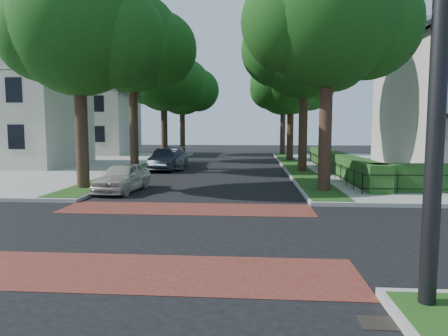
{
  "coord_description": "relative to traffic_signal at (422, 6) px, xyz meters",
  "views": [
    {
      "loc": [
        2.38,
        -10.82,
        2.88
      ],
      "look_at": [
        1.42,
        2.1,
        1.6
      ],
      "focal_mm": 32.0,
      "sensor_mm": 36.0,
      "label": 1
    }
  ],
  "objects": [
    {
      "name": "hedge_main_road",
      "position": [
        2.81,
        19.41,
        -3.96
      ],
      "size": [
        1.0,
        18.0,
        1.2
      ],
      "primitive_type": "cube",
      "color": "#204718",
      "rests_on": "sidewalk_ne"
    },
    {
      "name": "tree_right_mid",
      "position": [
        0.72,
        19.66,
        3.28
      ],
      "size": [
        8.25,
        7.09,
        11.22
      ],
      "color": "black",
      "rests_on": "sidewalk_ne"
    },
    {
      "name": "house_left_near",
      "position": [
        -20.38,
        22.41,
        0.33
      ],
      "size": [
        10.0,
        9.0,
        10.14
      ],
      "color": "beige",
      "rests_on": "sidewalk_nw"
    },
    {
      "name": "traffic_signal",
      "position": [
        0.0,
        0.0,
        0.0
      ],
      "size": [
        2.17,
        2.0,
        8.0
      ],
      "color": "black",
      "rests_on": "sidewalk_se"
    },
    {
      "name": "storm_drain",
      "position": [
        -0.59,
        -0.59,
        -4.7
      ],
      "size": [
        0.65,
        0.45,
        0.01
      ],
      "primitive_type": "cube",
      "color": "black",
      "rests_on": "ground"
    },
    {
      "name": "crosswalk_far",
      "position": [
        -4.89,
        7.61,
        -4.7
      ],
      "size": [
        9.0,
        2.2,
        0.01
      ],
      "primitive_type": "cube",
      "color": "maroon",
      "rests_on": "ground"
    },
    {
      "name": "tree_right_back",
      "position": [
        0.72,
        37.64,
        2.56
      ],
      "size": [
        7.5,
        6.45,
        10.2
      ],
      "color": "black",
      "rests_on": "sidewalk_ne"
    },
    {
      "name": "tree_left_near",
      "position": [
        -10.28,
        11.64,
        2.56
      ],
      "size": [
        7.5,
        6.45,
        10.2
      ],
      "color": "black",
      "rests_on": "sidewalk_nw"
    },
    {
      "name": "tree_left_mid",
      "position": [
        -10.28,
        19.66,
        3.64
      ],
      "size": [
        8.0,
        6.88,
        11.48
      ],
      "color": "black",
      "rests_on": "sidewalk_nw"
    },
    {
      "name": "crosswalk_near",
      "position": [
        -4.89,
        1.21,
        -4.7
      ],
      "size": [
        9.0,
        2.2,
        0.01
      ],
      "primitive_type": "cube",
      "color": "maroon",
      "rests_on": "ground"
    },
    {
      "name": "grass_strip_nw",
      "position": [
        -10.29,
        23.51,
        -4.55
      ],
      "size": [
        1.6,
        29.8,
        0.02
      ],
      "primitive_type": "cube",
      "color": "#1D4212",
      "rests_on": "sidewalk_nw"
    },
    {
      "name": "grass_strip_ne",
      "position": [
        0.51,
        23.51,
        -4.55
      ],
      "size": [
        1.6,
        29.8,
        0.02
      ],
      "primitive_type": "cube",
      "color": "#1D4212",
      "rests_on": "sidewalk_ne"
    },
    {
      "name": "tree_right_far",
      "position": [
        0.71,
        28.64,
        2.2
      ],
      "size": [
        7.25,
        6.23,
        9.74
      ],
      "color": "black",
      "rests_on": "sidewalk_ne"
    },
    {
      "name": "fence_main_road",
      "position": [
        2.01,
        19.41,
        -4.11
      ],
      "size": [
        0.06,
        18.0,
        0.9
      ],
      "primitive_type": null,
      "color": "black",
      "rests_on": "sidewalk_ne"
    },
    {
      "name": "ground",
      "position": [
        -4.89,
        4.41,
        -4.71
      ],
      "size": [
        120.0,
        120.0,
        0.0
      ],
      "primitive_type": "plane",
      "color": "black",
      "rests_on": "ground"
    },
    {
      "name": "tree_left_back",
      "position": [
        -10.28,
        37.65,
        2.7
      ],
      "size": [
        7.75,
        6.66,
        10.44
      ],
      "color": "black",
      "rests_on": "sidewalk_nw"
    },
    {
      "name": "tree_left_far",
      "position": [
        -10.29,
        28.63,
        2.41
      ],
      "size": [
        7.0,
        6.02,
        9.86
      ],
      "color": "black",
      "rests_on": "sidewalk_nw"
    },
    {
      "name": "house_left_far",
      "position": [
        -20.38,
        36.41,
        0.33
      ],
      "size": [
        10.0,
        9.0,
        10.14
      ],
      "color": "beige",
      "rests_on": "sidewalk_nw"
    },
    {
      "name": "parked_car_front",
      "position": [
        -8.49,
        11.29,
        -4.04
      ],
      "size": [
        1.9,
        4.02,
        1.33
      ],
      "primitive_type": "imported",
      "rotation": [
        0.0,
        0.0,
        -0.09
      ],
      "color": "beige",
      "rests_on": "ground"
    },
    {
      "name": "parked_car_rear",
      "position": [
        -8.49,
        22.33,
        -3.95
      ],
      "size": [
        2.64,
        5.42,
        1.52
      ],
      "primitive_type": "imported",
      "rotation": [
        0.0,
        0.0,
        0.1
      ],
      "color": "slate",
      "rests_on": "ground"
    },
    {
      "name": "parked_car_middle",
      "position": [
        -8.49,
        20.78,
        -3.96
      ],
      "size": [
        1.88,
        4.65,
        1.5
      ],
      "primitive_type": "imported",
      "rotation": [
        0.0,
        0.0,
        -0.06
      ],
      "color": "#1E242E",
      "rests_on": "ground"
    },
    {
      "name": "tree_right_near",
      "position": [
        0.72,
        11.65,
        2.92
      ],
      "size": [
        7.75,
        6.67,
        10.66
      ],
      "color": "black",
      "rests_on": "sidewalk_ne"
    }
  ]
}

